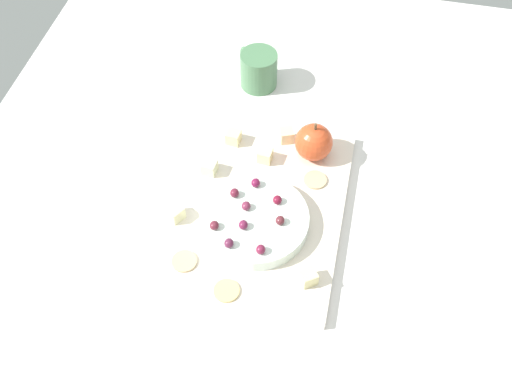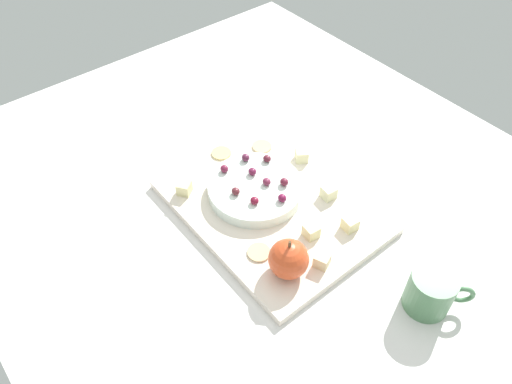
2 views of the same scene
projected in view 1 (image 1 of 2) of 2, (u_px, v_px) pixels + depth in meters
table at (246, 211)px, 111.10cm from camera, size 132.43×105.94×4.94cm
platter at (255, 208)px, 107.42cm from camera, size 39.14×29.78×1.66cm
serving_dish at (254, 221)px, 103.32cm from camera, size 18.04×18.04×2.41cm
apple_whole at (314, 142)px, 110.98cm from camera, size 6.75×6.75×6.75cm
apple_stem at (315, 127)px, 107.82cm from camera, size 0.50×0.50×1.20cm
cheese_cube_0 at (265, 156)px, 111.93cm from camera, size 2.69×2.69×2.44cm
cheese_cube_1 at (308, 277)px, 96.82cm from camera, size 3.40×3.40×2.44cm
cheese_cube_2 at (210, 167)px, 110.25cm from camera, size 2.69×2.69×2.44cm
cheese_cube_3 at (233, 137)px, 114.63cm from camera, size 2.69×2.69×2.44cm
cheese_cube_4 at (287, 135)px, 114.93cm from camera, size 3.19×3.19×2.44cm
cheese_cube_5 at (175, 213)px, 104.21cm from camera, size 3.38×3.38×2.44cm
cracker_0 at (315, 180)px, 109.82cm from camera, size 4.06×4.06×0.40cm
cracker_1 at (184, 261)px, 99.73cm from camera, size 4.06×4.06×0.40cm
cracker_2 at (227, 291)px, 96.52cm from camera, size 4.06×4.06×0.40cm
grape_0 at (243, 225)px, 100.49cm from camera, size 1.65×1.49×1.40cm
grape_1 at (229, 243)px, 98.34cm from camera, size 1.65×1.49×1.43cm
grape_2 at (277, 200)px, 103.59cm from camera, size 1.65×1.49×1.32cm
grape_3 at (256, 183)px, 105.70cm from camera, size 1.65×1.49×1.45cm
grape_4 at (246, 206)px, 102.82cm from camera, size 1.65×1.49×1.34cm
grape_5 at (261, 249)px, 97.62cm from camera, size 1.65×1.49×1.44cm
grape_6 at (214, 225)px, 100.47cm from camera, size 1.65×1.49×1.32cm
grape_7 at (280, 220)px, 101.03cm from camera, size 1.65×1.49×1.36cm
grape_8 at (235, 193)px, 104.38cm from camera, size 1.65×1.49×1.47cm
cup at (258, 69)px, 124.56cm from camera, size 8.94×8.76×7.51cm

